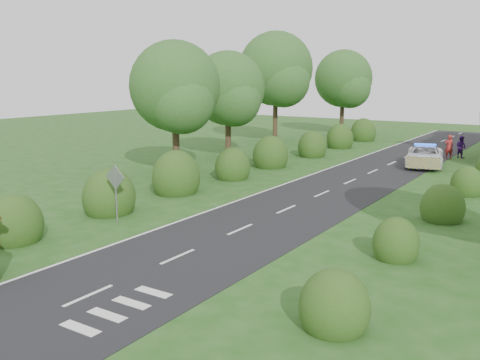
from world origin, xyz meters
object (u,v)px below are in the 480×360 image
Objects in this scene: road_sign at (116,185)px; police_van at (424,156)px; pedestrian_red at (449,147)px; pedestrian_purple at (461,147)px.

police_van is (7.25, 22.01, -0.93)m from road_sign.
pedestrian_red reaches higher than police_van.
police_van is at bearing 71.76° from road_sign.
road_sign reaches higher than police_van.
pedestrian_purple is (1.32, 5.46, 0.12)m from police_van.
pedestrian_red reaches higher than pedestrian_purple.
road_sign is 1.50× the size of pedestrian_purple.
road_sign is at bearing 36.97° from pedestrian_red.
road_sign is 1.39× the size of pedestrian_red.
pedestrian_red is at bearing 69.47° from police_van.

